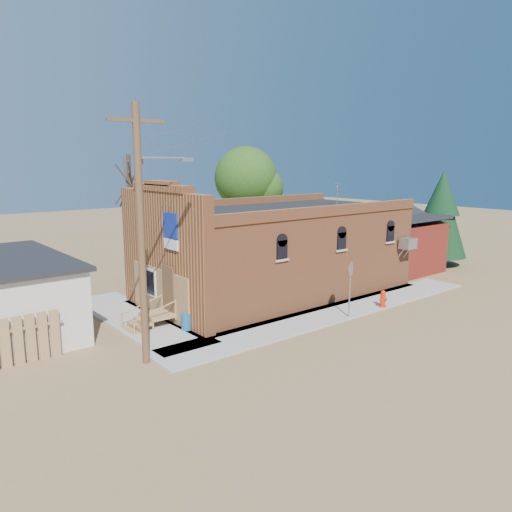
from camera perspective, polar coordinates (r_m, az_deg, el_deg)
ground at (r=22.46m, az=8.22°, el=-7.74°), size 120.00×120.00×0.00m
sidewalk_south at (r=24.09m, az=9.07°, el=-6.39°), size 19.00×2.20×0.08m
sidewalk_west at (r=23.51m, az=-13.62°, el=-7.00°), size 2.60×10.00×0.08m
brick_bar at (r=26.82m, az=2.09°, el=0.55°), size 16.40×7.97×6.30m
red_shed at (r=34.08m, az=14.65°, el=2.27°), size 5.40×6.40×4.30m
utility_pole at (r=17.46m, az=-12.88°, el=2.88°), size 3.12×0.26×9.00m
tree_bare_near at (r=30.19m, az=-14.27°, el=8.29°), size 2.80×2.80×7.65m
tree_leafy at (r=35.36m, az=-1.16°, el=8.87°), size 4.40×4.40×8.15m
evergreen_tree at (r=36.42m, az=20.41°, el=4.76°), size 3.60×3.60×6.50m
fire_hydrant at (r=25.23m, az=14.30°, el=-4.74°), size 0.47×0.44×0.83m
stop_sign at (r=22.93m, az=10.72°, el=-2.09°), size 0.65×0.36×2.58m
trash_barrel at (r=21.45m, az=-7.91°, el=-7.39°), size 0.62×0.62×0.72m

